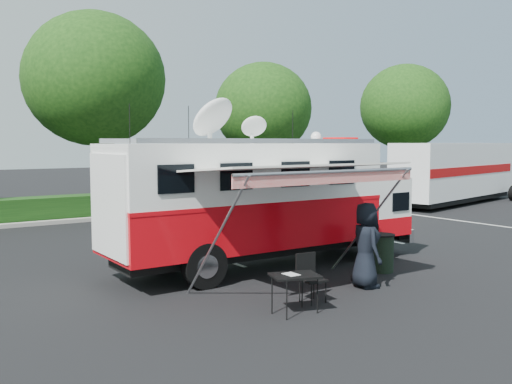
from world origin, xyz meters
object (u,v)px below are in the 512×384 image
Objects in this scene: command_truck at (265,200)px; semi_trailer at (456,172)px; trash_bin at (382,253)px; folding_table at (295,277)px.

command_truck is 0.81× the size of semi_trailer.
command_truck reaches higher than trash_bin.
folding_table is 4.23m from trash_bin.
folding_table is 21.53m from semi_trailer.
semi_trailer is at bearing 21.73° from command_truck.
command_truck is at bearing 135.65° from trash_bin.
trash_bin is 17.36m from semi_trailer.
folding_table is at bearing -117.17° from command_truck.
trash_bin is at bearing -149.35° from semi_trailer.
semi_trailer is at bearing 30.65° from trash_bin.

